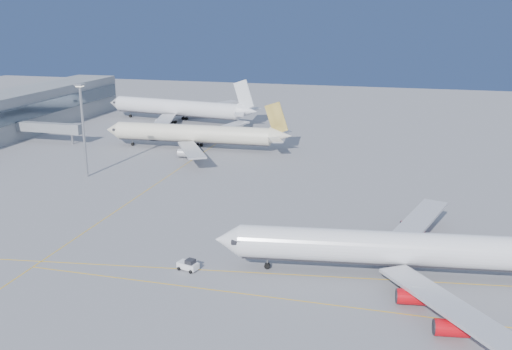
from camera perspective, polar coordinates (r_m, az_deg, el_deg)
name	(u,v)px	position (r m, az deg, el deg)	size (l,w,h in m)	color
ground	(277,259)	(102.67, 2.07, -8.40)	(500.00, 500.00, 0.00)	slate
terminal	(20,112)	(224.92, -22.52, 5.87)	(18.40, 110.00, 15.00)	gray
jet_bridge	(53,128)	(202.28, -19.68, 4.46)	(23.60, 3.60, 6.90)	gray
taxiway_lines	(210,238)	(112.05, -4.60, -6.28)	(118.86, 140.00, 0.02)	#EEAF0D
airliner_virgin	(408,249)	(97.74, 14.92, -7.21)	(64.15, 57.18, 15.84)	white
airliner_etihad	(196,134)	(183.14, -5.98, 4.11)	(61.92, 57.20, 16.17)	beige
airliner_third	(180,108)	(230.57, -7.62, 6.66)	(67.62, 61.77, 18.17)	white
pushback_tug	(188,265)	(98.86, -6.77, -8.92)	(3.91, 2.94, 2.00)	white
light_mast	(83,123)	(155.84, -16.93, 5.03)	(2.14, 2.14, 24.70)	gray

